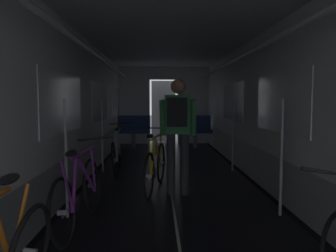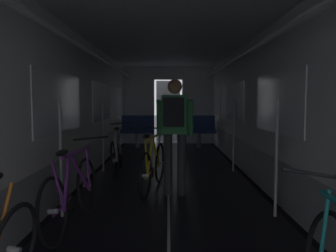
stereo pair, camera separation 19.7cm
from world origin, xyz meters
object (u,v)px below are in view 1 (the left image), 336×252
Objects in this scene: person_cyclist_aisle at (178,126)px; bench_seat_far_left at (134,128)px; bicycle_yellow_in_aisle at (155,166)px; bench_seat_far_right at (195,128)px; bicycle_silver at (117,153)px; bicycle_purple at (79,193)px.

bench_seat_far_left is at bearing 101.07° from person_cyclist_aisle.
bench_seat_far_left is 4.85m from bicycle_yellow_in_aisle.
person_cyclist_aisle reaches higher than bench_seat_far_left.
bicycle_silver is (-1.88, -3.56, -0.18)m from bench_seat_far_right.
bicycle_yellow_in_aisle is at bearing 140.38° from person_cyclist_aisle.
bicycle_purple is (-0.15, -6.30, -0.19)m from bench_seat_far_left.
bicycle_purple is at bearing -107.17° from bench_seat_far_right.
person_cyclist_aisle is 1.01× the size of bicycle_yellow_in_aisle.
person_cyclist_aisle reaches higher than bicycle_purple.
person_cyclist_aisle is (-0.81, -5.06, 0.45)m from bench_seat_far_right.
person_cyclist_aisle reaches higher than bicycle_silver.
bicycle_purple is 1.00× the size of bicycle_silver.
bench_seat_far_left and bench_seat_far_right have the same top height.
bicycle_purple is 2.74m from bicycle_silver.
bench_seat_far_right is at bearing 0.00° from bench_seat_far_left.
bicycle_purple reaches higher than bicycle_yellow_in_aisle.
bicycle_purple is 1.01× the size of bicycle_yellow_in_aisle.
person_cyclist_aisle is at bearing -99.08° from bench_seat_far_right.
person_cyclist_aisle is at bearing 47.37° from bicycle_purple.
bench_seat_far_left is 5.18m from person_cyclist_aisle.
bench_seat_far_left reaches higher than bicycle_silver.
bicycle_silver is 1.00× the size of person_cyclist_aisle.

